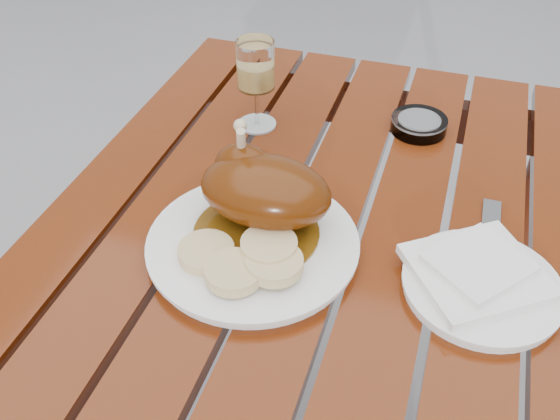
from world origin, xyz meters
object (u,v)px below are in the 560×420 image
(dinner_plate, at_px, (253,245))
(ashtray, at_px, (419,124))
(table, at_px, (301,408))
(wine_glass, at_px, (256,85))
(side_plate, at_px, (481,287))

(dinner_plate, distance_m, ashtray, 0.41)
(table, distance_m, wine_glass, 0.57)
(table, xyz_separation_m, wine_glass, (-0.18, 0.29, 0.45))
(table, distance_m, dinner_plate, 0.39)
(ashtray, bearing_deg, dinner_plate, -114.87)
(table, bearing_deg, wine_glass, 120.95)
(wine_glass, distance_m, side_plate, 0.50)
(table, xyz_separation_m, side_plate, (0.23, 0.01, 0.38))
(ashtray, bearing_deg, wine_glass, -165.72)
(side_plate, bearing_deg, dinner_plate, -176.78)
(wine_glass, height_order, ashtray, wine_glass)
(wine_glass, bearing_deg, side_plate, -35.26)
(table, bearing_deg, side_plate, 1.32)
(table, height_order, dinner_plate, dinner_plate)
(side_plate, distance_m, ashtray, 0.38)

